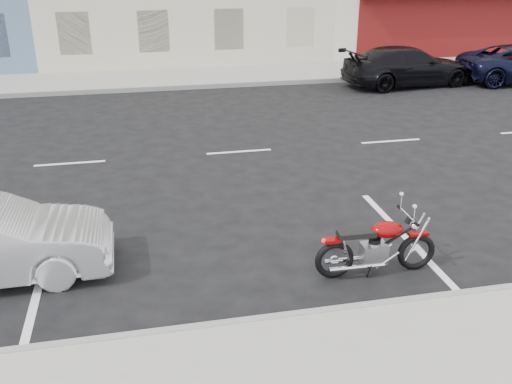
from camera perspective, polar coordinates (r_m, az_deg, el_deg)
ground at (r=14.51m, az=6.11°, el=4.56°), size 120.00×120.00×0.00m
sidewalk_far at (r=22.23m, az=-13.67°, el=10.80°), size 80.00×3.40×0.15m
curb_near at (r=7.59m, az=-14.96°, el=-14.34°), size 80.00×0.12×0.16m
curb_far at (r=20.57m, az=-13.72°, el=9.84°), size 80.00×0.12×0.16m
motorcycle at (r=9.10m, az=15.95°, el=-5.02°), size 1.92×0.63×0.96m
car_far at (r=21.69m, az=14.89°, el=12.06°), size 4.96×2.43×1.39m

